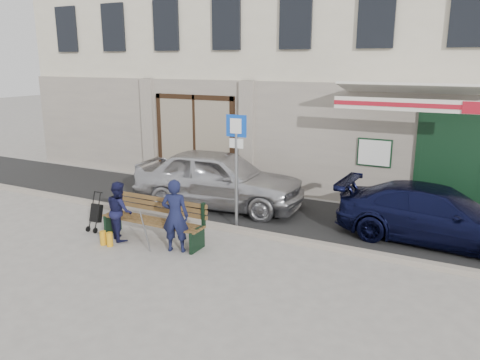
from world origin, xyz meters
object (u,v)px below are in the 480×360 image
Objects in this scene: car_navy at (436,215)px; woman at (120,211)px; bench at (151,220)px; stroller at (96,214)px; car_silver at (219,178)px; parking_sign at (236,154)px; man at (175,216)px.

car_navy is 6.74m from woman.
bench is at bearing 118.85° from car_navy.
stroller is at bearing 24.33° from woman.
parking_sign is at bearing -142.57° from car_silver.
car_silver is 3.09m from man.
bench is 1.87× the size of woman.
man reaches higher than bench.
man reaches higher than stroller.
man is 2.33m from stroller.
woman is (-1.91, -1.75, -1.11)m from parking_sign.
man is (-4.60, -2.97, 0.15)m from car_navy.
parking_sign reaches higher than car_navy.
car_silver is at bearing 91.60° from car_navy.
stroller is (-1.58, -2.85, -0.38)m from car_silver.
car_silver is 5.09× the size of stroller.
man is at bearing -16.17° from bench.
parking_sign reaches higher than car_silver.
parking_sign reaches higher than woman.
parking_sign reaches higher than stroller.
bench is 2.72× the size of stroller.
car_silver is 3.51× the size of woman.
bench is at bearing 1.27° from stroller.
woman is at bearing 118.09° from car_navy.
car_silver reaches higher than bench.
bench is at bearing -125.79° from woman.
woman reaches higher than stroller.
car_silver is 2.79m from bench.
parking_sign is 3.47m from stroller.
parking_sign is 2.36m from bench.
bench is (-0.07, -2.77, -0.31)m from car_silver.
car_silver is at bearing -68.90° from woman.
stroller is (-6.90, -2.81, -0.21)m from car_navy.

